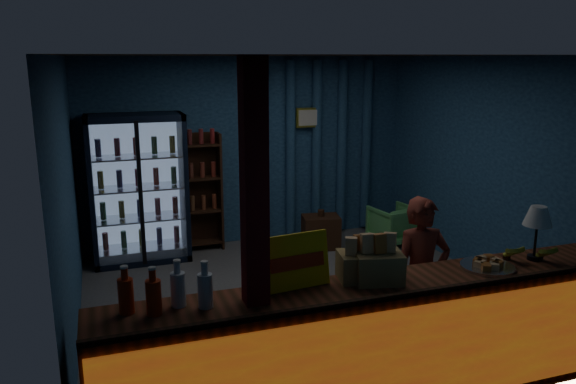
{
  "coord_description": "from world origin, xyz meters",
  "views": [
    {
      "loc": [
        -1.99,
        -5.34,
        2.58
      ],
      "look_at": [
        -0.24,
        -0.2,
        1.27
      ],
      "focal_mm": 35.0,
      "sensor_mm": 36.0,
      "label": 1
    }
  ],
  "objects_px": {
    "green_chair": "(394,224)",
    "shopkeeper": "(421,277)",
    "table_lamp": "(538,218)",
    "pastry_tray": "(487,265)"
  },
  "relations": [
    {
      "from": "shopkeeper",
      "to": "table_lamp",
      "type": "xyz_separation_m",
      "value": [
        0.77,
        -0.46,
        0.59
      ]
    },
    {
      "from": "pastry_tray",
      "to": "table_lamp",
      "type": "height_order",
      "value": "table_lamp"
    },
    {
      "from": "pastry_tray",
      "to": "table_lamp",
      "type": "bearing_deg",
      "value": 3.95
    },
    {
      "from": "table_lamp",
      "to": "shopkeeper",
      "type": "bearing_deg",
      "value": 149.05
    },
    {
      "from": "green_chair",
      "to": "pastry_tray",
      "type": "relative_size",
      "value": 1.38
    },
    {
      "from": "pastry_tray",
      "to": "table_lamp",
      "type": "distance_m",
      "value": 0.59
    },
    {
      "from": "green_chair",
      "to": "shopkeeper",
      "type": "bearing_deg",
      "value": 56.15
    },
    {
      "from": "shopkeeper",
      "to": "pastry_tray",
      "type": "height_order",
      "value": "shopkeeper"
    },
    {
      "from": "green_chair",
      "to": "pastry_tray",
      "type": "bearing_deg",
      "value": 63.91
    },
    {
      "from": "shopkeeper",
      "to": "table_lamp",
      "type": "bearing_deg",
      "value": -26.75
    }
  ]
}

